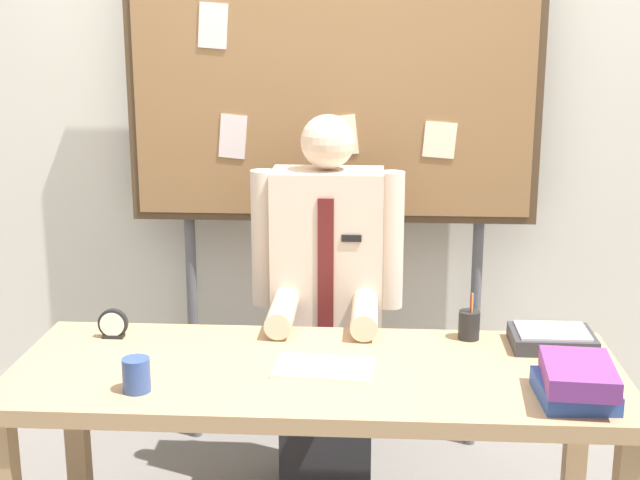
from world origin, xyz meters
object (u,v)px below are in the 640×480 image
object	(u,v)px
bulletin_board	(333,91)
coffee_mug	(136,375)
desk	(316,394)
book_stack	(577,382)
open_notebook	(323,368)
person	(327,323)
desk_clock	(113,325)
pen_holder	(469,325)
paper_tray	(552,339)

from	to	relation	value
bulletin_board	coffee_mug	bearing A→B (deg)	-112.66
desk	book_stack	world-z (taller)	book_stack
desk	open_notebook	world-z (taller)	open_notebook
person	open_notebook	xyz separation A→B (m)	(0.02, -0.63, 0.08)
desk_clock	person	bearing A→B (deg)	29.92
person	coffee_mug	bearing A→B (deg)	-121.23
desk	coffee_mug	xyz separation A→B (m)	(-0.49, -0.21, 0.14)
book_stack	pen_holder	distance (m)	0.53
desk	paper_tray	xyz separation A→B (m)	(0.74, 0.22, 0.12)
desk_clock	desk	bearing A→B (deg)	-17.23
book_stack	desk_clock	distance (m)	1.47
desk	desk_clock	size ratio (longest dim) A/B	18.81
desk	desk_clock	distance (m)	0.73
desk	pen_holder	world-z (taller)	pen_holder
desk	bulletin_board	size ratio (longest dim) A/B	0.90
person	pen_holder	xyz separation A→B (m)	(0.48, -0.33, 0.12)
bulletin_board	open_notebook	xyz separation A→B (m)	(0.02, -0.99, -0.74)
person	book_stack	size ratio (longest dim) A/B	5.19
pen_holder	paper_tray	xyz separation A→B (m)	(0.26, -0.06, -0.02)
desk	open_notebook	bearing A→B (deg)	-40.63
person	pen_holder	world-z (taller)	person
coffee_mug	pen_holder	size ratio (longest dim) A/B	0.61
desk_clock	pen_holder	distance (m)	1.17
person	paper_tray	size ratio (longest dim) A/B	5.54
open_notebook	pen_holder	xyz separation A→B (m)	(0.46, 0.30, 0.04)
bulletin_board	coffee_mug	size ratio (longest dim) A/B	20.93
book_stack	open_notebook	bearing A→B (deg)	165.96
desk	paper_tray	bearing A→B (deg)	16.33
coffee_mug	person	bearing A→B (deg)	58.77
open_notebook	bulletin_board	bearing A→B (deg)	91.35
book_stack	desk_clock	xyz separation A→B (m)	(-1.41, 0.41, -0.01)
open_notebook	pen_holder	bearing A→B (deg)	32.67
paper_tray	pen_holder	bearing A→B (deg)	167.34
bulletin_board	desk_clock	size ratio (longest dim) A/B	20.98
bulletin_board	book_stack	size ratio (longest dim) A/B	7.41
desk	desk_clock	world-z (taller)	desk_clock
bulletin_board	pen_holder	distance (m)	1.10
desk	book_stack	xyz separation A→B (m)	(0.73, -0.20, 0.15)
coffee_mug	open_notebook	bearing A→B (deg)	20.02
open_notebook	coffee_mug	world-z (taller)	coffee_mug
open_notebook	coffee_mug	bearing A→B (deg)	-159.98
desk_clock	coffee_mug	bearing A→B (deg)	-65.64
open_notebook	pen_holder	size ratio (longest dim) A/B	1.81
person	paper_tray	bearing A→B (deg)	-27.62
bulletin_board	pen_holder	world-z (taller)	bulletin_board
pen_holder	paper_tray	world-z (taller)	pen_holder
desk_clock	paper_tray	distance (m)	1.43
desk	person	world-z (taller)	person
person	coffee_mug	distance (m)	0.96
bulletin_board	open_notebook	bearing A→B (deg)	-88.65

